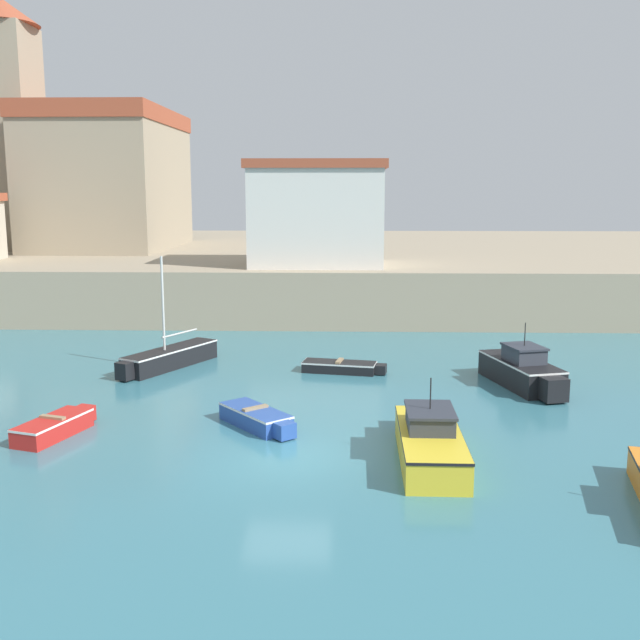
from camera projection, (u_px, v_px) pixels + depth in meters
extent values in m
plane|color=teal|center=(287.00, 461.00, 21.21)|extent=(200.00, 200.00, 0.00)
cube|color=gray|center=(324.00, 265.00, 59.81)|extent=(120.00, 40.00, 3.18)
cube|color=black|center=(171.00, 358.00, 32.29)|extent=(3.36, 4.95, 0.83)
cube|color=black|center=(125.00, 371.00, 29.94)|extent=(0.77, 0.73, 0.71)
cube|color=white|center=(171.00, 349.00, 32.23)|extent=(3.40, 5.00, 0.07)
cylinder|color=silver|center=(163.00, 304.00, 31.55)|extent=(0.10, 0.10, 4.00)
cylinder|color=silver|center=(180.00, 333.00, 32.66)|extent=(1.14, 2.03, 0.08)
cube|color=red|center=(53.00, 428.00, 23.25)|extent=(1.79, 2.91, 0.59)
cube|color=red|center=(85.00, 413.00, 24.73)|extent=(0.67, 0.60, 0.50)
cube|color=white|center=(53.00, 420.00, 23.20)|extent=(1.81, 2.94, 0.07)
cube|color=#997F5B|center=(52.00, 417.00, 23.19)|extent=(0.88, 0.45, 0.08)
cube|color=yellow|center=(430.00, 446.00, 21.12)|extent=(1.77, 4.99, 0.89)
cube|color=yellow|center=(421.00, 416.00, 23.94)|extent=(0.94, 0.78, 0.76)
cube|color=black|center=(430.00, 433.00, 21.05)|extent=(1.79, 5.04, 0.07)
cube|color=#333842|center=(430.00, 420.00, 21.24)|extent=(1.30, 1.76, 0.50)
cube|color=#2D333D|center=(430.00, 410.00, 21.19)|extent=(1.39, 1.91, 0.08)
cylinder|color=black|center=(431.00, 393.00, 21.11)|extent=(0.04, 0.04, 0.90)
cube|color=black|center=(339.00, 367.00, 31.43)|extent=(3.17, 1.57, 0.45)
cube|color=black|center=(381.00, 369.00, 31.07)|extent=(0.56, 0.64, 0.38)
cube|color=white|center=(339.00, 363.00, 31.40)|extent=(3.20, 1.59, 0.07)
cube|color=#997F5B|center=(339.00, 361.00, 31.39)|extent=(0.36, 0.90, 0.08)
cube|color=black|center=(520.00, 373.00, 29.32)|extent=(2.61, 4.55, 1.00)
cube|color=black|center=(554.00, 389.00, 26.92)|extent=(1.02, 0.91, 0.85)
cube|color=white|center=(521.00, 361.00, 29.24)|extent=(2.64, 4.60, 0.07)
cube|color=#333842|center=(524.00, 355.00, 28.98)|extent=(1.52, 1.75, 0.56)
cube|color=#2D333D|center=(524.00, 347.00, 28.92)|extent=(1.63, 1.90, 0.08)
cylinder|color=black|center=(525.00, 334.00, 28.84)|extent=(0.04, 0.04, 0.90)
cube|color=#284C9E|center=(255.00, 418.00, 24.28)|extent=(2.62, 2.85, 0.58)
cube|color=#284C9E|center=(285.00, 430.00, 23.00)|extent=(0.76, 0.74, 0.49)
cube|color=white|center=(255.00, 410.00, 24.24)|extent=(2.64, 2.88, 0.07)
cube|color=#997F5B|center=(255.00, 408.00, 24.22)|extent=(0.82, 0.73, 0.08)
cube|color=gray|center=(111.00, 188.00, 56.42)|extent=(9.14, 14.93, 9.00)
cube|color=#9E472D|center=(108.00, 118.00, 55.53)|extent=(9.32, 15.23, 1.20)
cube|color=gray|center=(6.00, 140.00, 53.83)|extent=(4.40, 4.40, 15.76)
cube|color=silver|center=(317.00, 217.00, 43.62)|extent=(7.56, 5.90, 5.54)
cube|color=#9E472D|center=(317.00, 165.00, 43.10)|extent=(7.94, 6.19, 0.50)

